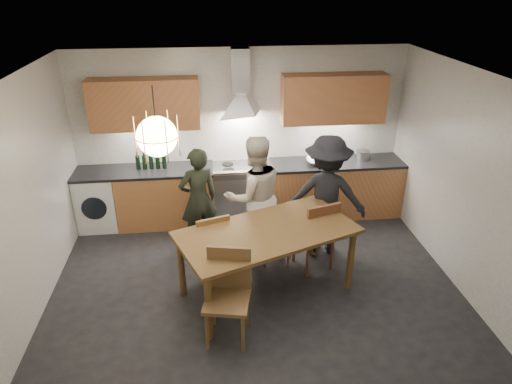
{
  "coord_description": "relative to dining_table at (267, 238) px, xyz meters",
  "views": [
    {
      "loc": [
        -0.51,
        -4.43,
        3.55
      ],
      "look_at": [
        0.03,
        0.4,
        1.2
      ],
      "focal_mm": 32.0,
      "sensor_mm": 36.0,
      "label": 1
    }
  ],
  "objects": [
    {
      "name": "ground",
      "position": [
        -0.13,
        -0.06,
        -0.76
      ],
      "size": [
        5.0,
        5.0,
        0.0
      ],
      "primitive_type": "plane",
      "color": "black",
      "rests_on": "ground"
    },
    {
      "name": "room_shell",
      "position": [
        -0.13,
        -0.06,
        0.95
      ],
      "size": [
        5.02,
        4.52,
        2.61
      ],
      "color": "white",
      "rests_on": "ground"
    },
    {
      "name": "counter_run",
      "position": [
        -0.1,
        1.89,
        -0.31
      ],
      "size": [
        5.0,
        0.62,
        0.9
      ],
      "color": "tan",
      "rests_on": "ground"
    },
    {
      "name": "range_stove",
      "position": [
        -0.13,
        1.88,
        -0.32
      ],
      "size": [
        0.9,
        0.6,
        0.92
      ],
      "color": "silver",
      "rests_on": "ground"
    },
    {
      "name": "wall_fixtures",
      "position": [
        -0.13,
        2.0,
        1.11
      ],
      "size": [
        4.3,
        0.54,
        1.1
      ],
      "color": "#C37C4B",
      "rests_on": "ground"
    },
    {
      "name": "pendant_lamp",
      "position": [
        -1.13,
        -0.16,
        1.34
      ],
      "size": [
        0.43,
        0.43,
        0.7
      ],
      "color": "black",
      "rests_on": "ground"
    },
    {
      "name": "dining_table",
      "position": [
        0.0,
        0.0,
        0.0
      ],
      "size": [
        2.27,
        1.7,
        0.86
      ],
      "rotation": [
        0.0,
        0.0,
        0.38
      ],
      "color": "brown",
      "rests_on": "ground"
    },
    {
      "name": "chair_back_left",
      "position": [
        -0.65,
        0.34,
        -0.23
      ],
      "size": [
        0.53,
        0.53,
        0.93
      ],
      "rotation": [
        0.0,
        0.0,
        3.46
      ],
      "color": "brown",
      "rests_on": "ground"
    },
    {
      "name": "chair_back_mid",
      "position": [
        0.2,
        0.55,
        -0.27
      ],
      "size": [
        0.43,
        0.43,
        0.85
      ],
      "rotation": [
        0.0,
        0.0,
        3.01
      ],
      "color": "brown",
      "rests_on": "ground"
    },
    {
      "name": "chair_back_right",
      "position": [
        0.71,
        0.4,
        -0.19
      ],
      "size": [
        0.56,
        0.56,
        0.99
      ],
      "rotation": [
        0.0,
        0.0,
        3.44
      ],
      "color": "brown",
      "rests_on": "ground"
    },
    {
      "name": "chair_front",
      "position": [
        -0.5,
        -0.65,
        -0.18
      ],
      "size": [
        0.54,
        0.54,
        1.01
      ],
      "rotation": [
        0.0,
        0.0,
        -0.21
      ],
      "color": "brown",
      "rests_on": "ground"
    },
    {
      "name": "person_left",
      "position": [
        -0.8,
        1.16,
        -0.02
      ],
      "size": [
        0.63,
        0.51,
        1.48
      ],
      "primitive_type": "imported",
      "rotation": [
        0.0,
        0.0,
        3.49
      ],
      "color": "black",
      "rests_on": "ground"
    },
    {
      "name": "person_mid",
      "position": [
        -0.05,
        0.91,
        0.09
      ],
      "size": [
        0.96,
        0.83,
        1.7
      ],
      "primitive_type": "imported",
      "rotation": [
        0.0,
        0.0,
        3.39
      ],
      "color": "beige",
      "rests_on": "ground"
    },
    {
      "name": "person_right",
      "position": [
        0.92,
        0.87,
        0.08
      ],
      "size": [
        1.21,
        0.88,
        1.68
      ],
      "primitive_type": "imported",
      "rotation": [
        0.0,
        0.0,
        2.89
      ],
      "color": "black",
      "rests_on": "ground"
    },
    {
      "name": "mixing_bowl",
      "position": [
        1.01,
        1.83,
        0.18
      ],
      "size": [
        0.34,
        0.34,
        0.08
      ],
      "primitive_type": "imported",
      "rotation": [
        0.0,
        0.0,
        0.02
      ],
      "color": "silver",
      "rests_on": "counter_run"
    },
    {
      "name": "stock_pot",
      "position": [
        1.76,
        1.93,
        0.21
      ],
      "size": [
        0.23,
        0.23,
        0.14
      ],
      "primitive_type": "cylinder",
      "rotation": [
        0.0,
        0.0,
        -0.18
      ],
      "color": "#A8A8AB",
      "rests_on": "counter_run"
    },
    {
      "name": "wine_bottles",
      "position": [
        -1.49,
        1.93,
        0.27
      ],
      "size": [
        0.45,
        0.06,
        0.27
      ],
      "color": "black",
      "rests_on": "counter_run"
    }
  ]
}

